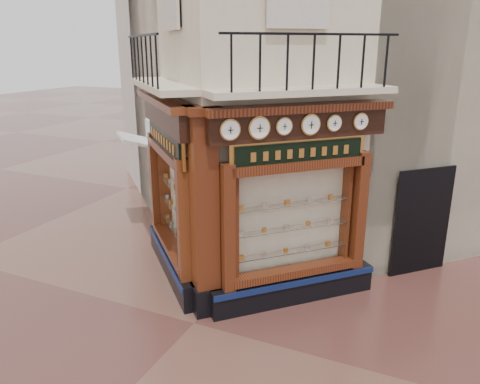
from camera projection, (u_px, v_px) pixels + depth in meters
The scene contains 17 objects.
ground at pixel (194, 323), 8.75m from camera, with size 80.00×80.00×0.00m, color #502B25.
main_building at pixel (304, 4), 12.30m from camera, with size 8.00×8.00×12.00m, color beige.
neighbour_left at pixel (254, 29), 15.57m from camera, with size 8.00×8.00×11.00m, color beige.
neighbour_right at pixel (410, 26), 13.62m from camera, with size 8.00×8.00×11.00m, color beige.
shopfront_left at pixel (171, 191), 10.08m from camera, with size 2.86×2.86×3.98m.
shopfront_right at pixel (296, 209), 8.97m from camera, with size 2.86×2.86×3.98m.
corner_pilaster at pixel (205, 217), 8.60m from camera, with size 0.85×0.85×3.98m.
balcony at pixel (227, 87), 8.78m from camera, with size 5.94×2.97×1.03m.
clock_a at pixel (230, 130), 7.84m from camera, with size 0.30×0.30×0.37m.
clock_b at pixel (259, 128), 8.02m from camera, with size 0.32×0.32×0.41m.
clock_c at pixel (284, 126), 8.18m from camera, with size 0.26×0.26×0.32m.
clock_d at pixel (311, 125), 8.35m from camera, with size 0.31×0.31×0.39m.
clock_e at pixel (334, 123), 8.51m from camera, with size 0.26×0.26×0.31m.
clock_f at pixel (361, 121), 8.70m from camera, with size 0.27×0.27×0.33m.
awning at pixel (141, 227), 13.40m from camera, with size 1.39×0.83×0.08m, color silver, non-canonical shape.
signboard_left at pixel (165, 140), 9.71m from camera, with size 2.26×2.26×0.61m.
signboard_right at pixel (300, 152), 8.56m from camera, with size 1.98×1.98×0.53m.
Camera 1 is at (3.93, -6.57, 4.98)m, focal length 35.00 mm.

